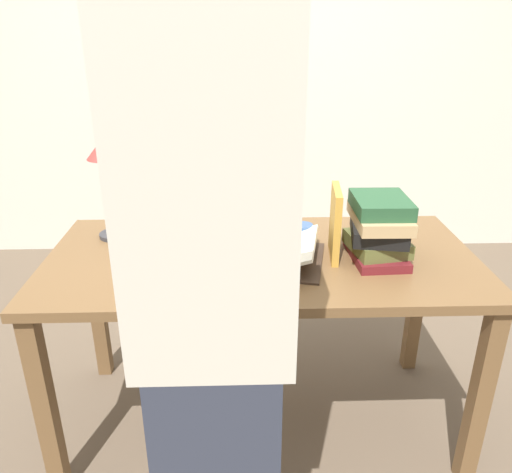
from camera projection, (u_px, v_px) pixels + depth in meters
The scene contains 10 objects.
ground_plane at pixel (261, 417), 2.16m from camera, with size 12.00×12.00×0.00m, color brown.
wall_back at pixel (250, 67), 3.33m from camera, with size 8.00×0.06×2.60m.
reading_desk at pixel (262, 278), 1.89m from camera, with size 1.59×0.77×0.78m.
open_book at pixel (252, 252), 1.82m from camera, with size 0.57×0.43×0.09m.
book_stack_tall at pixel (378, 228), 1.79m from camera, with size 0.22×0.28×0.24m.
book_standing_upright at pixel (335, 223), 1.80m from camera, with size 0.05×0.20×0.26m.
reading_lamp at pixel (107, 161), 1.90m from camera, with size 0.14×0.14×0.41m.
coffee_mug at pixel (303, 234), 1.93m from camera, with size 0.08×0.09×0.08m.
pencil at pixel (281, 289), 1.61m from camera, with size 0.07×0.13×0.01m.
person_reader at pixel (213, 344), 1.14m from camera, with size 0.36×0.22×1.80m.
Camera 1 is at (-0.07, -1.68, 1.57)m, focal length 35.00 mm.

